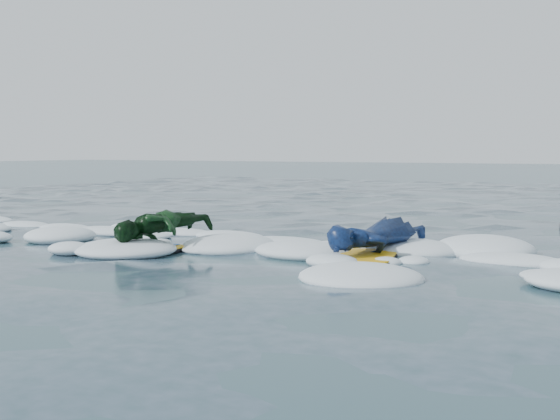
% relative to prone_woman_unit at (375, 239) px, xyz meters
% --- Properties ---
extents(ground, '(120.00, 120.00, 0.00)m').
position_rel_prone_woman_unit_xyz_m(ground, '(-1.39, -1.03, -0.24)').
color(ground, '#1A323F').
rests_on(ground, ground).
extents(foam_band, '(12.00, 3.10, 0.30)m').
position_rel_prone_woman_unit_xyz_m(foam_band, '(-1.39, -0.00, -0.24)').
color(foam_band, white).
rests_on(foam_band, ground).
extents(prone_woman_unit, '(0.96, 1.84, 0.46)m').
position_rel_prone_woman_unit_xyz_m(prone_woman_unit, '(0.00, 0.00, 0.00)').
color(prone_woman_unit, black).
rests_on(prone_woman_unit, ground).
extents(prone_child_unit, '(1.01, 1.46, 0.52)m').
position_rel_prone_woman_unit_xyz_m(prone_child_unit, '(-2.56, -0.80, 0.03)').
color(prone_child_unit, black).
rests_on(prone_child_unit, ground).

